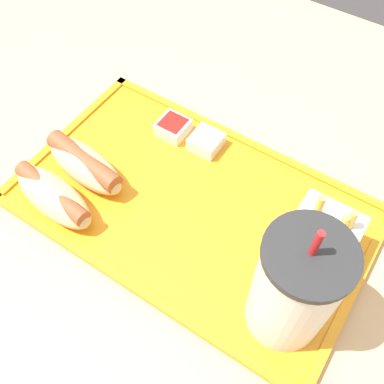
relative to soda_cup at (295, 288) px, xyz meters
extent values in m
plane|color=#383333|center=(0.22, -0.06, -0.81)|extent=(8.00, 8.00, 0.00)
cube|color=tan|center=(0.22, -0.06, -0.45)|extent=(1.49, 1.11, 0.72)
cube|color=orange|center=(0.17, -0.07, -0.09)|extent=(0.48, 0.29, 0.01)
cube|color=orange|center=(0.17, -0.21, -0.08)|extent=(0.48, 0.01, 0.00)
cube|color=orange|center=(0.17, 0.07, -0.08)|extent=(0.48, 0.01, 0.00)
cube|color=orange|center=(-0.06, -0.07, -0.08)|extent=(0.01, 0.29, 0.00)
cube|color=orange|center=(0.41, -0.07, -0.08)|extent=(0.01, 0.29, 0.00)
cylinder|color=silver|center=(0.00, 0.00, 0.00)|extent=(0.09, 0.09, 0.16)
cylinder|color=#262626|center=(0.00, 0.00, 0.08)|extent=(0.09, 0.09, 0.01)
cylinder|color=red|center=(0.00, 0.00, 0.10)|extent=(0.01, 0.01, 0.03)
ellipsoid|color=#DBB270|center=(0.33, 0.03, -0.06)|extent=(0.14, 0.07, 0.04)
cylinder|color=brown|center=(0.33, 0.03, -0.05)|extent=(0.13, 0.04, 0.02)
ellipsoid|color=#DBB270|center=(0.33, -0.03, -0.06)|extent=(0.14, 0.07, 0.04)
cylinder|color=brown|center=(0.33, -0.03, -0.05)|extent=(0.13, 0.04, 0.03)
cube|color=silver|center=(0.00, -0.10, -0.05)|extent=(0.08, 0.06, 0.07)
cylinder|color=#E5C14C|center=(-0.02, -0.10, -0.02)|extent=(0.02, 0.01, 0.06)
cylinder|color=#E5C14C|center=(0.02, -0.09, 0.00)|extent=(0.01, 0.02, 0.08)
cylinder|color=#E5C14C|center=(0.02, -0.09, -0.02)|extent=(0.02, 0.02, 0.07)
cylinder|color=#E5C14C|center=(-0.02, -0.11, -0.02)|extent=(0.01, 0.02, 0.07)
cube|color=silver|center=(0.21, -0.17, -0.07)|extent=(0.04, 0.04, 0.02)
cube|color=white|center=(0.21, -0.17, -0.06)|extent=(0.04, 0.04, 0.00)
cube|color=silver|center=(0.27, -0.17, -0.07)|extent=(0.04, 0.04, 0.02)
cube|color=#B21914|center=(0.27, -0.17, -0.06)|extent=(0.04, 0.04, 0.00)
camera|label=1|loc=(-0.01, 0.21, 0.44)|focal=42.00mm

